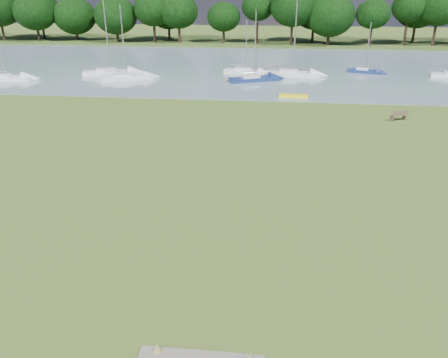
# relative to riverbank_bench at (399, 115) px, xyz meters

# --- Properties ---
(ground) EXTENTS (220.00, 220.00, 0.00)m
(ground) POSITION_rel_riverbank_bench_xyz_m (-13.54, -16.33, -0.48)
(ground) COLOR olive
(river) EXTENTS (220.00, 40.00, 0.10)m
(river) POSITION_rel_riverbank_bench_xyz_m (-13.54, 25.67, -0.48)
(river) COLOR slate
(river) RESTS_ON ground
(far_bank) EXTENTS (220.00, 20.00, 0.40)m
(far_bank) POSITION_rel_riverbank_bench_xyz_m (-13.54, 55.67, -0.48)
(far_bank) COLOR #4C6626
(far_bank) RESTS_ON ground
(riverbank_bench) EXTENTS (1.60, 1.02, 0.95)m
(riverbank_bench) POSITION_rel_riverbank_bench_xyz_m (0.00, 0.00, 0.00)
(riverbank_bench) COLOR brown
(riverbank_bench) RESTS_ON ground
(kayak) EXTENTS (3.12, 0.93, 0.31)m
(kayak) POSITION_rel_riverbank_bench_xyz_m (-9.14, 7.67, -0.27)
(kayak) COLOR yellow
(kayak) RESTS_ON river
(tree_line) EXTENTS (145.23, 8.68, 10.51)m
(tree_line) POSITION_rel_riverbank_bench_xyz_m (-12.33, 51.67, 5.81)
(tree_line) COLOR black
(tree_line) RESTS_ON far_bank
(sailboat_0) EXTENTS (6.06, 3.06, 6.90)m
(sailboat_0) POSITION_rel_riverbank_bench_xyz_m (-15.17, 20.34, 0.02)
(sailboat_0) COLOR white
(sailboat_0) RESTS_ON river
(sailboat_4) EXTENTS (4.72, 2.54, 6.60)m
(sailboat_4) POSITION_rel_riverbank_bench_xyz_m (1.08, 22.65, -0.02)
(sailboat_4) COLOR navy
(sailboat_4) RESTS_ON river
(sailboat_5) EXTENTS (7.04, 2.17, 9.96)m
(sailboat_5) POSITION_rel_riverbank_bench_xyz_m (-8.89, 19.36, 0.10)
(sailboat_5) COLOR white
(sailboat_5) RESTS_ON river
(sailboat_6) EXTENTS (6.78, 2.70, 8.66)m
(sailboat_6) POSITION_rel_riverbank_bench_xyz_m (-45.25, 12.78, 0.04)
(sailboat_6) COLOR white
(sailboat_6) RESTS_ON river
(sailboat_7) EXTENTS (6.47, 4.15, 8.32)m
(sailboat_7) POSITION_rel_riverbank_bench_xyz_m (-13.81, 15.66, 0.02)
(sailboat_7) COLOR navy
(sailboat_7) RESTS_ON river
(sailboat_8) EXTENTS (7.41, 3.55, 10.50)m
(sailboat_8) POSITION_rel_riverbank_bench_xyz_m (-33.20, 17.65, 0.09)
(sailboat_8) COLOR white
(sailboat_8) RESTS_ON river
(sailboat_9) EXTENTS (6.75, 4.20, 8.95)m
(sailboat_9) POSITION_rel_riverbank_bench_xyz_m (-30.09, 14.78, 0.05)
(sailboat_9) COLOR white
(sailboat_9) RESTS_ON river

